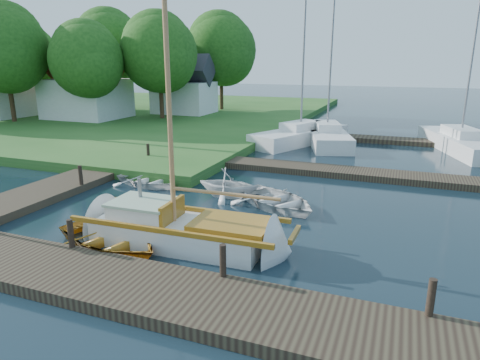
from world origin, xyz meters
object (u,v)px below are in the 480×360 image
(tender_a, at_px, (148,178))
(marina_boat_1, at_px, (327,135))
(mooring_post_2, at_px, (223,260))
(mooring_post_4, at_px, (81,175))
(house_a, at_px, (86,88))
(sailboat, at_px, (186,233))
(marina_boat_3, at_px, (460,141))
(tree_4, at_px, (109,48))
(tender_c, at_px, (277,198))
(tree_2, at_px, (87,60))
(tender_b, at_px, (228,181))
(mooring_post_1, at_px, (71,233))
(tree_3, at_px, (159,53))
(tree_1, at_px, (5,48))
(tree_5, at_px, (30,58))
(mooring_post_3, at_px, (431,297))
(house_c, at_px, (184,90))
(mooring_post_5, at_px, (148,151))
(tree_7, at_px, (221,49))
(marina_boat_0, at_px, (301,134))
(dinghy, at_px, (109,235))

(tender_a, height_order, marina_boat_1, marina_boat_1)
(mooring_post_2, bearing_deg, marina_boat_1, 92.83)
(mooring_post_4, relative_size, house_a, 0.13)
(mooring_post_4, height_order, sailboat, sailboat)
(marina_boat_3, xyz_separation_m, tree_4, (-30.36, 7.38, 5.80))
(mooring_post_2, distance_m, house_a, 30.14)
(mooring_post_2, distance_m, tender_c, 6.04)
(tender_a, bearing_deg, tree_2, 59.62)
(sailboat, xyz_separation_m, house_a, (-19.48, 19.09, 2.62))
(tender_b, height_order, marina_boat_1, marina_boat_1)
(mooring_post_1, relative_size, mooring_post_2, 1.00)
(tree_2, xyz_separation_m, tree_3, (4.00, 4.00, 0.56))
(tree_1, xyz_separation_m, tree_5, (-6.00, 8.00, -0.67))
(mooring_post_3, relative_size, marina_boat_3, 0.07)
(house_c, height_order, tree_5, tree_5)
(sailboat, distance_m, tree_2, 24.97)
(mooring_post_5, xyz_separation_m, tender_b, (5.91, -3.50, -0.06))
(tree_7, bearing_deg, tree_5, -161.57)
(tree_5, height_order, tree_7, tree_7)
(mooring_post_3, bearing_deg, tree_2, 141.56)
(marina_boat_1, relative_size, marina_boat_3, 0.93)
(tree_4, bearing_deg, marina_boat_0, -21.72)
(mooring_post_3, bearing_deg, tree_5, 145.17)
(dinghy, distance_m, tender_c, 6.21)
(mooring_post_2, distance_m, mooring_post_5, 13.12)
(marina_boat_1, xyz_separation_m, house_a, (-20.55, 1.86, 2.39))
(tender_c, relative_size, house_a, 0.57)
(mooring_post_2, height_order, marina_boat_1, marina_boat_1)
(house_c, bearing_deg, tender_c, -54.34)
(mooring_post_2, distance_m, tree_5, 40.52)
(mooring_post_3, xyz_separation_m, mooring_post_5, (-13.00, 10.00, 0.00))
(mooring_post_5, distance_m, tender_b, 6.87)
(mooring_post_3, bearing_deg, mooring_post_2, 180.00)
(tree_5, bearing_deg, marina_boat_1, -10.94)
(tender_b, distance_m, tree_1, 25.81)
(dinghy, height_order, tree_5, tree_5)
(house_c, bearing_deg, mooring_post_3, -53.47)
(marina_boat_3, relative_size, tree_5, 1.39)
(mooring_post_2, bearing_deg, tree_4, 130.98)
(marina_boat_1, relative_size, tree_4, 1.09)
(tree_7, bearing_deg, dinghy, -72.43)
(marina_boat_3, bearing_deg, mooring_post_5, 104.42)
(house_c, bearing_deg, tender_a, -65.91)
(mooring_post_2, xyz_separation_m, tree_1, (-25.50, 17.05, 5.39))
(marina_boat_0, distance_m, tree_4, 23.26)
(tender_c, relative_size, tree_4, 0.37)
(mooring_post_4, height_order, tree_2, tree_2)
(house_c, bearing_deg, sailboat, -61.74)
(tender_c, xyz_separation_m, tree_5, (-31.05, 19.03, 5.05))
(tree_1, bearing_deg, tree_2, 18.43)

